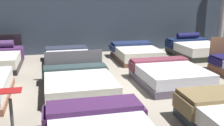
# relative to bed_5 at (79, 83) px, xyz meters

# --- Properties ---
(ground_plane) EXTENTS (18.00, 18.00, 0.02)m
(ground_plane) POSITION_rel_bed_5_xyz_m (1.23, 0.10, -0.21)
(ground_plane) COLOR gray
(showroom_back_wall) EXTENTS (18.00, 0.06, 3.50)m
(showroom_back_wall) POSITION_rel_bed_5_xyz_m (1.23, 4.46, 1.55)
(showroom_back_wall) COLOR #333D4C
(showroom_back_wall) RESTS_ON ground_plane
(bed_5) EXTENTS (1.71, 2.12, 0.79)m
(bed_5) POSITION_rel_bed_5_xyz_m (0.00, 0.00, 0.00)
(bed_5) COLOR #59565B
(bed_5) RESTS_ON ground_plane
(bed_6) EXTENTS (1.68, 1.99, 0.51)m
(bed_6) POSITION_rel_bed_5_xyz_m (2.37, 0.00, 0.03)
(bed_6) COLOR #564D5D
(bed_6) RESTS_ON ground_plane
(bed_9) EXTENTS (1.54, 2.02, 0.44)m
(bed_9) POSITION_rel_bed_5_xyz_m (-0.02, 2.85, -0.00)
(bed_9) COLOR #35272E
(bed_9) RESTS_ON ground_plane
(bed_10) EXTENTS (1.59, 2.03, 0.53)m
(bed_10) POSITION_rel_bed_5_xyz_m (2.39, 2.79, 0.03)
(bed_10) COLOR brown
(bed_10) RESTS_ON ground_plane
(bed_11) EXTENTS (1.66, 2.06, 0.80)m
(bed_11) POSITION_rel_bed_5_xyz_m (4.76, 2.84, 0.07)
(bed_11) COLOR black
(bed_11) RESTS_ON ground_plane
(support_pillar) EXTENTS (0.25, 0.25, 3.50)m
(support_pillar) POSITION_rel_bed_5_xyz_m (6.58, 3.99, 1.55)
(support_pillar) COLOR #99999E
(support_pillar) RESTS_ON ground_plane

